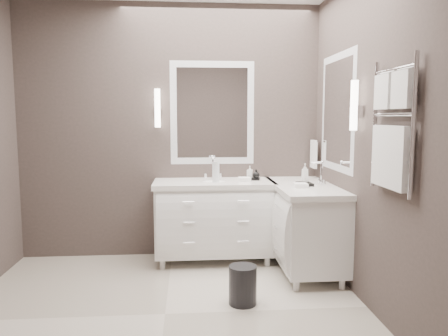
{
  "coord_description": "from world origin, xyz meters",
  "views": [
    {
      "loc": [
        0.19,
        -3.23,
        1.51
      ],
      "look_at": [
        0.51,
        0.7,
        1.05
      ],
      "focal_mm": 35.0,
      "sensor_mm": 36.0,
      "label": 1
    }
  ],
  "objects": [
    {
      "name": "floor",
      "position": [
        0.0,
        0.0,
        -0.01
      ],
      "size": [
        3.2,
        3.0,
        0.01
      ],
      "primitive_type": "cube",
      "color": "beige",
      "rests_on": "ground"
    },
    {
      "name": "wall_back",
      "position": [
        0.0,
        1.5,
        1.35
      ],
      "size": [
        3.2,
        0.01,
        2.7
      ],
      "primitive_type": "cube",
      "color": "#413734",
      "rests_on": "floor"
    },
    {
      "name": "wall_front",
      "position": [
        0.0,
        -1.5,
        1.35
      ],
      "size": [
        3.2,
        0.01,
        2.7
      ],
      "primitive_type": "cube",
      "color": "#413734",
      "rests_on": "floor"
    },
    {
      "name": "wall_right",
      "position": [
        1.6,
        0.0,
        1.35
      ],
      "size": [
        0.01,
        3.0,
        2.7
      ],
      "primitive_type": "cube",
      "color": "#413734",
      "rests_on": "floor"
    },
    {
      "name": "vanity_back",
      "position": [
        0.45,
        1.23,
        0.49
      ],
      "size": [
        1.24,
        0.59,
        0.97
      ],
      "color": "white",
      "rests_on": "floor"
    },
    {
      "name": "vanity_right",
      "position": [
        1.33,
        0.9,
        0.49
      ],
      "size": [
        0.59,
        1.24,
        0.97
      ],
      "color": "white",
      "rests_on": "floor"
    },
    {
      "name": "mirror_back",
      "position": [
        0.45,
        1.49,
        1.55
      ],
      "size": [
        0.9,
        0.02,
        1.1
      ],
      "color": "white",
      "rests_on": "wall_back"
    },
    {
      "name": "mirror_right",
      "position": [
        1.59,
        0.8,
        1.55
      ],
      "size": [
        0.02,
        0.9,
        1.1
      ],
      "color": "white",
      "rests_on": "wall_right"
    },
    {
      "name": "sconce_back",
      "position": [
        -0.13,
        1.43,
        1.59
      ],
      "size": [
        0.06,
        0.06,
        0.4
      ],
      "color": "white",
      "rests_on": "wall_back"
    },
    {
      "name": "sconce_right",
      "position": [
        1.53,
        0.22,
        1.59
      ],
      "size": [
        0.06,
        0.06,
        0.4
      ],
      "color": "white",
      "rests_on": "wall_right"
    },
    {
      "name": "towel_bar_corner",
      "position": [
        1.54,
        1.36,
        1.12
      ],
      "size": [
        0.03,
        0.22,
        0.3
      ],
      "color": "white",
      "rests_on": "wall_right"
    },
    {
      "name": "towel_ladder",
      "position": [
        1.55,
        -0.4,
        1.39
      ],
      "size": [
        0.06,
        0.58,
        0.9
      ],
      "color": "white",
      "rests_on": "wall_right"
    },
    {
      "name": "waste_bin",
      "position": [
        0.62,
        0.14,
        0.16
      ],
      "size": [
        0.27,
        0.27,
        0.32
      ],
      "primitive_type": "cylinder",
      "rotation": [
        0.0,
        0.0,
        0.2
      ],
      "color": "black",
      "rests_on": "floor"
    },
    {
      "name": "amenity_tray_back",
      "position": [
        0.86,
        1.27,
        0.86
      ],
      "size": [
        0.16,
        0.14,
        0.02
      ],
      "primitive_type": "cube",
      "rotation": [
        0.0,
        0.0,
        -0.26
      ],
      "color": "black",
      "rests_on": "vanity_back"
    },
    {
      "name": "amenity_tray_right",
      "position": [
        1.31,
        0.86,
        0.86
      ],
      "size": [
        0.14,
        0.18,
        0.03
      ],
      "primitive_type": "cube",
      "rotation": [
        0.0,
        0.0,
        0.04
      ],
      "color": "black",
      "rests_on": "vanity_right"
    },
    {
      "name": "water_bottle",
      "position": [
        0.46,
        1.13,
        0.95
      ],
      "size": [
        0.08,
        0.08,
        0.21
      ],
      "primitive_type": "cylinder",
      "rotation": [
        0.0,
        0.0,
        0.05
      ],
      "color": "silver",
      "rests_on": "vanity_back"
    },
    {
      "name": "soap_bottle_a",
      "position": [
        0.83,
        1.29,
        0.93
      ],
      "size": [
        0.07,
        0.07,
        0.13
      ],
      "primitive_type": "imported",
      "rotation": [
        0.0,
        0.0,
        -0.29
      ],
      "color": "white",
      "rests_on": "amenity_tray_back"
    },
    {
      "name": "soap_bottle_b",
      "position": [
        0.89,
        1.24,
        0.92
      ],
      "size": [
        0.08,
        0.08,
        0.09
      ],
      "primitive_type": "imported",
      "rotation": [
        0.0,
        0.0,
        0.19
      ],
      "color": "black",
      "rests_on": "amenity_tray_back"
    },
    {
      "name": "soap_bottle_c",
      "position": [
        1.31,
        0.86,
        0.97
      ],
      "size": [
        0.09,
        0.09,
        0.18
      ],
      "primitive_type": "imported",
      "rotation": [
        0.0,
        0.0,
        -0.34
      ],
      "color": "white",
      "rests_on": "amenity_tray_right"
    }
  ]
}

